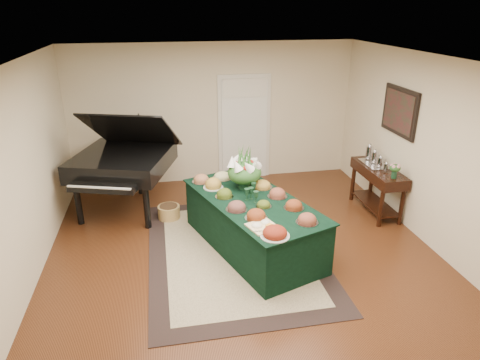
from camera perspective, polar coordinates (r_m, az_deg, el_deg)
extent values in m
plane|color=black|center=(6.21, 0.53, -10.05)|extent=(6.00, 6.00, 0.00)
cube|color=black|center=(6.29, -0.84, -9.50)|extent=(2.42, 3.39, 0.01)
cube|color=beige|center=(6.29, -0.84, -9.44)|extent=(1.94, 2.90, 0.01)
cube|color=silver|center=(8.58, 0.56, 7.00)|extent=(1.05, 0.04, 2.10)
cube|color=silver|center=(8.58, 0.58, 6.64)|extent=(0.90, 0.06, 2.00)
cube|color=black|center=(6.22, 1.66, -5.91)|extent=(1.76, 2.53, 0.76)
cube|color=black|center=(6.05, 1.70, -2.70)|extent=(1.84, 2.60, 0.02)
cylinder|color=#BBBBC4|center=(6.74, 1.06, 0.15)|extent=(0.28, 0.28, 0.01)
ellipsoid|color=#4A5E18|center=(6.71, 1.06, 0.66)|extent=(0.23, 0.23, 0.12)
cylinder|color=#BBBBC4|center=(6.44, 2.93, -0.95)|extent=(0.32, 0.32, 0.01)
ellipsoid|color=gold|center=(6.43, 2.94, -0.59)|extent=(0.26, 0.26, 0.08)
cylinder|color=#BBBBC4|center=(5.75, -0.45, -3.93)|extent=(0.30, 0.30, 0.01)
ellipsoid|color=brown|center=(5.73, -0.45, -3.50)|extent=(0.24, 0.24, 0.08)
cylinder|color=#BBBBC4|center=(5.53, 2.16, -5.10)|extent=(0.30, 0.30, 0.01)
ellipsoid|color=maroon|center=(5.50, 2.17, -4.63)|extent=(0.24, 0.24, 0.09)
cylinder|color=#BBBBC4|center=(5.83, 7.19, -3.72)|extent=(0.28, 0.28, 0.01)
ellipsoid|color=maroon|center=(5.81, 7.21, -3.29)|extent=(0.23, 0.23, 0.08)
cylinder|color=#BBBBC4|center=(6.99, -0.49, 1.01)|extent=(0.29, 0.29, 0.01)
ellipsoid|color=#AE6E45|center=(6.98, -0.49, 1.35)|extent=(0.24, 0.24, 0.08)
cylinder|color=#BBBBC4|center=(6.12, -2.10, -2.23)|extent=(0.26, 0.26, 0.01)
ellipsoid|color=#4A5E18|center=(6.10, -2.10, -1.80)|extent=(0.22, 0.22, 0.09)
cylinder|color=#BBBBC4|center=(6.66, -5.18, -0.22)|extent=(0.29, 0.29, 0.01)
ellipsoid|color=#AE6E45|center=(6.64, -5.20, 0.17)|extent=(0.24, 0.24, 0.09)
cylinder|color=#BBBBC4|center=(5.84, 3.16, -3.51)|extent=(0.22, 0.22, 0.01)
ellipsoid|color=#4A5E18|center=(5.83, 3.17, -3.19)|extent=(0.18, 0.18, 0.06)
cylinder|color=#B0BAB1|center=(5.14, 4.66, -7.41)|extent=(0.36, 0.36, 0.01)
ellipsoid|color=maroon|center=(5.12, 4.67, -6.93)|extent=(0.29, 0.29, 0.09)
cylinder|color=#BBBBC4|center=(5.49, 8.92, -5.59)|extent=(0.29, 0.29, 0.01)
ellipsoid|color=brown|center=(5.47, 8.95, -5.13)|extent=(0.24, 0.24, 0.09)
cylinder|color=#B0BAB1|center=(6.43, -3.58, -1.00)|extent=(0.30, 0.30, 0.01)
ellipsoid|color=gold|center=(6.41, -3.59, -0.50)|extent=(0.25, 0.25, 0.11)
cylinder|color=#BBBBC4|center=(6.77, -2.35, 0.26)|extent=(0.33, 0.33, 0.01)
ellipsoid|color=#E9E292|center=(6.76, -2.36, 0.58)|extent=(0.27, 0.27, 0.07)
cylinder|color=#BBBBC4|center=(6.15, 5.00, -2.20)|extent=(0.28, 0.28, 0.01)
ellipsoid|color=brown|center=(6.13, 5.02, -1.75)|extent=(0.23, 0.23, 0.09)
cube|color=tan|center=(5.32, 3.04, -6.24)|extent=(0.43, 0.43, 0.02)
ellipsoid|color=beige|center=(5.30, 2.26, -5.76)|extent=(0.14, 0.14, 0.08)
ellipsoid|color=beige|center=(5.38, 3.41, -5.36)|extent=(0.12, 0.12, 0.07)
cube|color=orange|center=(5.27, 3.98, -6.13)|extent=(0.11, 0.11, 0.05)
cylinder|color=#14321E|center=(6.39, 0.60, -0.23)|extent=(0.20, 0.20, 0.20)
ellipsoid|color=#2B5B24|center=(6.34, 0.60, 0.96)|extent=(0.50, 0.50, 0.33)
cylinder|color=black|center=(7.36, -20.75, -2.94)|extent=(0.10, 0.10, 0.73)
cylinder|color=black|center=(6.91, -12.32, -3.56)|extent=(0.10, 0.10, 0.73)
cylinder|color=black|center=(8.21, -13.23, 0.61)|extent=(0.10, 0.10, 0.73)
cube|color=black|center=(7.45, -15.29, 2.39)|extent=(1.86, 1.93, 0.31)
cube|color=black|center=(6.74, -17.89, -1.02)|extent=(1.05, 0.53, 0.10)
cube|color=black|center=(7.38, -14.17, 6.45)|extent=(1.67, 1.50, 0.80)
cylinder|color=#A47D42|center=(7.25, -9.45, -4.26)|extent=(0.36, 0.36, 0.23)
cylinder|color=black|center=(7.18, 18.27, -3.67)|extent=(0.07, 0.07, 0.63)
cylinder|color=black|center=(7.35, 20.74, -3.38)|extent=(0.07, 0.07, 0.63)
cylinder|color=black|center=(8.01, 14.81, -0.49)|extent=(0.07, 0.07, 0.63)
cylinder|color=black|center=(8.17, 17.09, -0.30)|extent=(0.07, 0.07, 0.63)
cube|color=black|center=(7.52, 18.00, 0.92)|extent=(0.45, 1.23, 0.18)
cube|color=black|center=(7.74, 17.50, -2.98)|extent=(0.38, 1.09, 0.03)
cube|color=#BBBBC4|center=(7.63, 17.48, 2.08)|extent=(0.34, 0.58, 0.02)
cylinder|color=#14321E|center=(7.10, 19.86, 0.73)|extent=(0.08, 0.08, 0.13)
ellipsoid|color=pink|center=(7.06, 19.98, 1.60)|extent=(0.19, 0.19, 0.13)
cube|color=black|center=(7.34, 20.52, 8.57)|extent=(0.04, 0.95, 0.75)
cube|color=#50151E|center=(7.33, 20.35, 8.57)|extent=(0.01, 0.82, 0.62)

